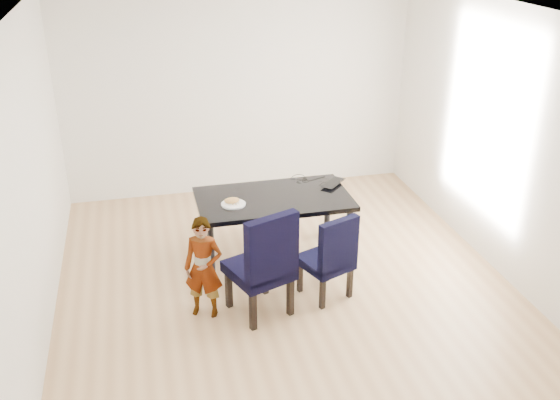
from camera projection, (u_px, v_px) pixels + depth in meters
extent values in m
cube|color=tan|center=(285.00, 284.00, 6.38)|extent=(4.50, 5.00, 0.01)
cube|color=white|center=(286.00, 10.00, 5.24)|extent=(4.50, 5.00, 0.01)
cube|color=white|center=(238.00, 91.00, 8.02)|extent=(4.50, 0.01, 2.70)
cube|color=silver|center=(389.00, 314.00, 3.60)|extent=(4.50, 0.01, 2.70)
cube|color=silver|center=(30.00, 183.00, 5.34)|extent=(0.01, 5.00, 2.70)
cube|color=white|center=(502.00, 141.00, 6.29)|extent=(0.01, 5.00, 2.70)
cube|color=black|center=(273.00, 229.00, 6.66)|extent=(1.60, 0.90, 0.75)
cube|color=black|center=(259.00, 261.00, 5.73)|extent=(0.68, 0.69, 1.08)
cube|color=black|center=(326.00, 255.00, 6.02)|extent=(0.56, 0.58, 0.90)
imported|color=#D36211|center=(204.00, 268.00, 5.70)|extent=(0.43, 0.35, 0.99)
cylinder|color=white|center=(233.00, 204.00, 6.33)|extent=(0.32, 0.32, 0.01)
ellipsoid|color=#C78E47|center=(232.00, 200.00, 6.32)|extent=(0.17, 0.10, 0.06)
imported|color=black|center=(329.00, 182.00, 6.81)|extent=(0.40, 0.39, 0.03)
torus|color=black|center=(302.00, 181.00, 6.88)|extent=(0.18, 0.18, 0.01)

